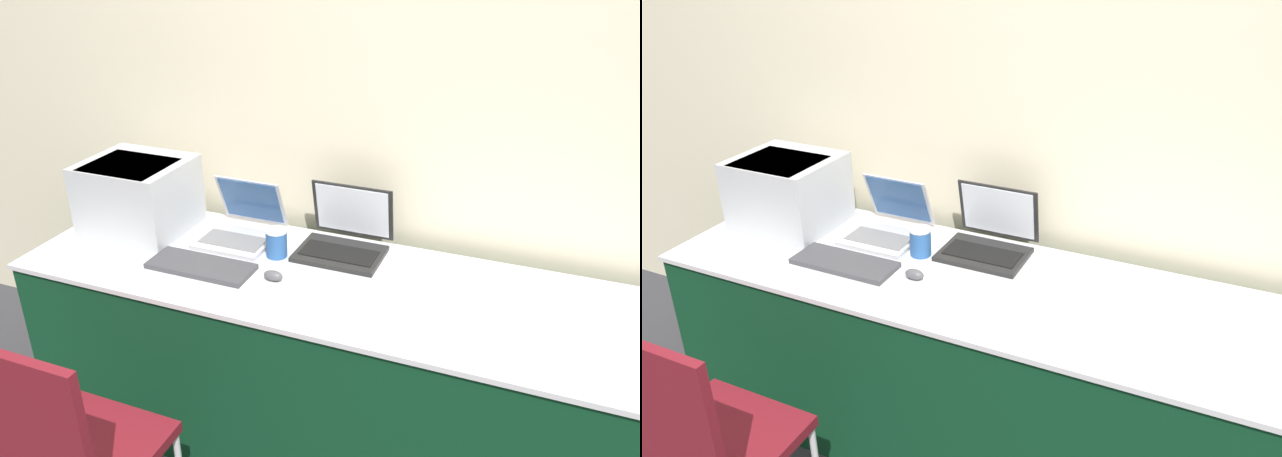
% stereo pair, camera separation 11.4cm
% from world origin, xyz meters
% --- Properties ---
extents(wall_back, '(8.00, 0.05, 2.60)m').
position_xyz_m(wall_back, '(0.00, 0.81, 1.30)').
color(wall_back, beige).
rests_on(wall_back, ground_plane).
extents(table, '(2.62, 0.71, 0.77)m').
position_xyz_m(table, '(0.00, 0.35, 0.38)').
color(table, '#0C381E').
rests_on(table, ground_plane).
extents(printer, '(0.41, 0.37, 0.30)m').
position_xyz_m(printer, '(-1.02, 0.46, 0.93)').
color(printer, '#B2B7BC').
rests_on(printer, table).
extents(laptop_left, '(0.29, 0.33, 0.23)m').
position_xyz_m(laptop_left, '(-0.58, 0.53, 0.82)').
color(laptop_left, '#B7B7BC').
rests_on(laptop_left, table).
extents(laptop_right, '(0.34, 0.30, 0.25)m').
position_xyz_m(laptop_right, '(-0.15, 0.58, 0.82)').
color(laptop_right, black).
rests_on(laptop_right, table).
extents(external_keyboard, '(0.41, 0.16, 0.02)m').
position_xyz_m(external_keyboard, '(-0.60, 0.24, 0.78)').
color(external_keyboard, '#3D3D42').
rests_on(external_keyboard, table).
extents(coffee_cup, '(0.09, 0.09, 0.11)m').
position_xyz_m(coffee_cup, '(-0.38, 0.44, 0.82)').
color(coffee_cup, '#285699').
rests_on(coffee_cup, table).
extents(mouse, '(0.07, 0.04, 0.04)m').
position_xyz_m(mouse, '(-0.31, 0.26, 0.79)').
color(mouse, '#4C4C51').
rests_on(mouse, table).
extents(chair, '(0.45, 0.41, 0.96)m').
position_xyz_m(chair, '(-0.65, -0.51, 0.55)').
color(chair, maroon).
rests_on(chair, ground_plane).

